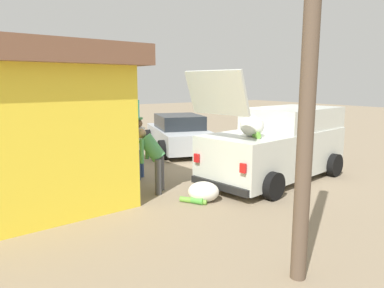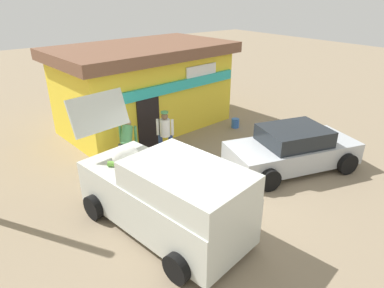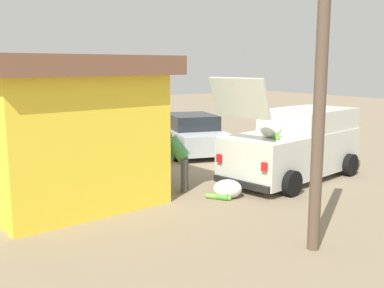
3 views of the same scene
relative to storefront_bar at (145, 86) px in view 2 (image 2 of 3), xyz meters
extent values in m
plane|color=gray|center=(-1.25, -5.49, -1.67)|extent=(60.00, 60.00, 0.00)
cube|color=yellow|center=(0.00, 0.01, -0.24)|extent=(6.57, 4.06, 2.86)
cube|color=#2DB7B2|center=(0.16, -1.80, 0.33)|extent=(5.96, 0.65, 0.36)
cube|color=black|center=(-0.97, -1.87, -0.67)|extent=(0.90, 0.14, 2.00)
cube|color=white|center=(1.54, -1.66, 0.61)|extent=(1.50, 0.19, 0.60)
cube|color=brown|center=(0.00, 0.01, 1.39)|extent=(7.14, 4.63, 0.40)
cube|color=silver|center=(-3.00, -5.89, -0.95)|extent=(2.46, 4.50, 1.11)
cube|color=silver|center=(-2.86, -6.69, -0.10)|extent=(2.12, 2.89, 0.57)
cube|color=black|center=(-2.65, -7.94, -0.13)|extent=(1.50, 0.33, 0.44)
cube|color=silver|center=(-3.39, -3.64, 0.64)|extent=(1.63, 0.63, 0.94)
ellipsoid|color=silver|center=(-3.34, -4.75, -0.15)|extent=(0.57, 0.48, 0.48)
ellipsoid|color=silver|center=(-3.27, -4.78, -0.15)|extent=(0.57, 0.47, 0.47)
cylinder|color=#65A439|center=(-3.60, -4.69, -0.32)|extent=(0.27, 0.26, 0.13)
cylinder|color=#68AF42|center=(-3.44, -4.74, -0.33)|extent=(0.27, 0.25, 0.13)
cube|color=black|center=(-3.37, -3.75, -1.42)|extent=(1.67, 0.36, 0.16)
cube|color=red|center=(-4.05, -3.86, -0.89)|extent=(0.15, 0.08, 0.20)
cube|color=red|center=(-2.69, -3.62, -0.89)|extent=(0.15, 0.08, 0.20)
cylinder|color=black|center=(-3.70, -7.48, -1.36)|extent=(0.32, 0.65, 0.62)
cylinder|color=black|center=(-1.82, -7.16, -1.36)|extent=(0.32, 0.65, 0.62)
cylinder|color=black|center=(-4.19, -4.62, -1.36)|extent=(0.32, 0.65, 0.62)
cylinder|color=black|center=(-2.30, -4.30, -1.36)|extent=(0.32, 0.65, 0.62)
cube|color=#B2B7BC|center=(1.80, -5.89, -1.16)|extent=(4.37, 2.84, 0.66)
cube|color=#1E2328|center=(1.80, -5.89, -0.58)|extent=(2.30, 2.03, 0.50)
cylinder|color=black|center=(2.84, -7.19, -1.35)|extent=(0.69, 0.40, 0.65)
cylinder|color=black|center=(3.39, -5.40, -1.35)|extent=(0.69, 0.40, 0.65)
cylinder|color=black|center=(0.21, -6.38, -1.35)|extent=(0.69, 0.40, 0.65)
cylinder|color=black|center=(0.76, -4.59, -1.35)|extent=(0.69, 0.40, 0.65)
cylinder|color=navy|center=(-1.11, -2.83, -1.27)|extent=(0.15, 0.15, 0.80)
cylinder|color=navy|center=(-0.86, -3.05, -1.27)|extent=(0.15, 0.15, 0.80)
cylinder|color=silver|center=(-0.98, -2.94, -0.59)|extent=(0.48, 0.48, 0.57)
sphere|color=brown|center=(-0.98, -2.94, -0.19)|extent=(0.22, 0.22, 0.22)
cylinder|color=#4C9959|center=(-0.98, -2.94, -0.06)|extent=(0.24, 0.24, 0.05)
cylinder|color=silver|center=(-1.17, -2.79, -0.57)|extent=(0.09, 0.09, 0.54)
cylinder|color=silver|center=(-0.80, -3.10, -0.57)|extent=(0.09, 0.09, 0.54)
cylinder|color=#4C4C51|center=(-2.47, -2.71, -1.26)|extent=(0.15, 0.15, 0.82)
cylinder|color=#4C4C51|center=(-2.21, -2.93, -1.26)|extent=(0.15, 0.15, 0.82)
cylinder|color=#4C9959|center=(-2.23, -2.69, -0.62)|extent=(0.66, 0.69, 0.67)
sphere|color=tan|center=(-2.08, -2.50, -0.29)|extent=(0.22, 0.22, 0.22)
cylinder|color=#4C9959|center=(-2.30, -2.40, -0.66)|extent=(0.09, 0.09, 0.55)
cylinder|color=#4C9959|center=(-1.94, -2.71, -0.66)|extent=(0.09, 0.09, 0.55)
ellipsoid|color=silver|center=(-3.45, -3.29, -1.45)|extent=(0.81, 0.84, 0.44)
cylinder|color=#5BAC42|center=(-3.17, -3.35, -1.61)|extent=(0.22, 0.33, 0.13)
cylinder|color=#57A942|center=(-3.20, -3.40, -1.59)|extent=(0.26, 0.35, 0.16)
cylinder|color=#67AB3A|center=(-3.31, -2.96, -1.61)|extent=(0.34, 0.28, 0.12)
cylinder|color=#50B341|center=(-3.51, -3.09, -1.59)|extent=(0.31, 0.27, 0.16)
cylinder|color=#699D38|center=(-3.56, -3.13, -1.62)|extent=(0.28, 0.25, 0.11)
cylinder|color=blue|center=(2.77, -2.38, -1.49)|extent=(0.32, 0.32, 0.37)
camera|label=1|loc=(-9.44, 0.98, 0.86)|focal=33.32mm
camera|label=2|loc=(-6.39, -11.49, 3.49)|focal=31.38mm
camera|label=3|loc=(-11.47, 3.31, 1.40)|focal=42.96mm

